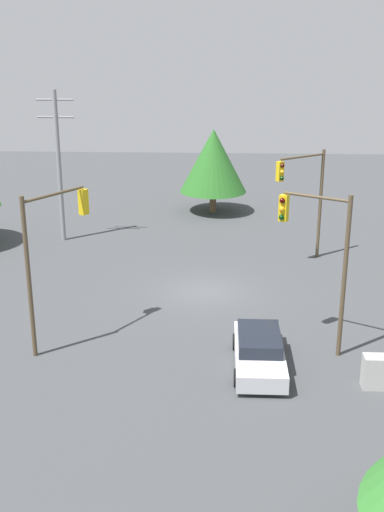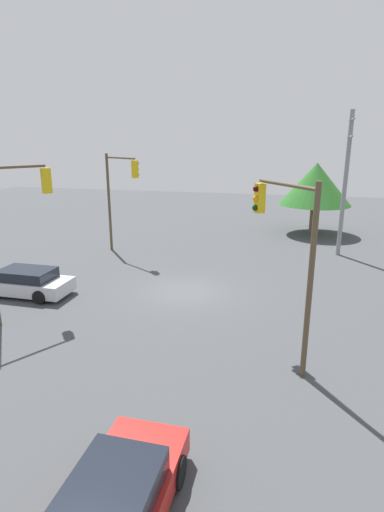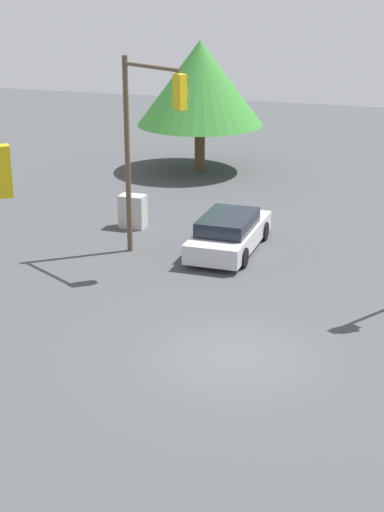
# 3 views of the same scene
# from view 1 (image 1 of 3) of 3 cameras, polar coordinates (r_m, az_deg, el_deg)

# --- Properties ---
(ground_plane) EXTENTS (80.00, 80.00, 0.00)m
(ground_plane) POSITION_cam_1_polar(r_m,az_deg,el_deg) (32.18, 1.15, -3.18)
(ground_plane) COLOR #424447
(sedan_silver) EXTENTS (1.98, 4.69, 1.33)m
(sedan_silver) POSITION_cam_1_polar(r_m,az_deg,el_deg) (25.09, 5.99, -8.41)
(sedan_silver) COLOR silver
(sedan_silver) RESTS_ON ground_plane
(traffic_signal_main) EXTENTS (2.63, 1.61, 6.59)m
(traffic_signal_main) POSITION_cam_1_polar(r_m,az_deg,el_deg) (25.34, 11.33, 0.89)
(traffic_signal_main) COLOR brown
(traffic_signal_main) RESTS_ON ground_plane
(traffic_signal_cross) EXTENTS (2.00, 2.96, 6.56)m
(traffic_signal_cross) POSITION_cam_1_polar(r_m,az_deg,el_deg) (25.87, -12.45, 1.22)
(traffic_signal_cross) COLOR brown
(traffic_signal_cross) RESTS_ON ground_plane
(traffic_signal_aux) EXTENTS (2.82, 2.16, 6.24)m
(traffic_signal_aux) POSITION_cam_1_polar(r_m,az_deg,el_deg) (35.87, 10.00, 5.98)
(traffic_signal_aux) COLOR brown
(traffic_signal_aux) RESTS_ON ground_plane
(utility_pole_tall) EXTENTS (2.20, 0.28, 9.19)m
(utility_pole_tall) POSITION_cam_1_polar(r_m,az_deg,el_deg) (39.90, -11.76, 8.12)
(utility_pole_tall) COLOR gray
(utility_pole_tall) RESTS_ON ground_plane
(electrical_cabinet) EXTENTS (0.96, 0.62, 1.25)m
(electrical_cabinet) POSITION_cam_1_polar(r_m,az_deg,el_deg) (24.50, 16.03, -9.87)
(electrical_cabinet) COLOR #B2B2AD
(electrical_cabinet) RESTS_ON ground_plane
(tree_far) EXTENTS (4.77, 4.77, 5.98)m
(tree_far) POSITION_cam_1_polar(r_m,az_deg,el_deg) (45.90, 1.91, 8.46)
(tree_far) COLOR brown
(tree_far) RESTS_ON ground_plane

